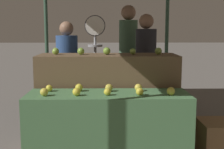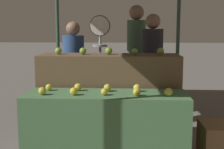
{
  "view_description": "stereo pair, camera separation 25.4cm",
  "coord_description": "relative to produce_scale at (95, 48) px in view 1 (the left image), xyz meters",
  "views": [
    {
      "loc": [
        -0.02,
        -3.1,
        1.45
      ],
      "look_at": [
        0.05,
        0.3,
        0.95
      ],
      "focal_mm": 50.0,
      "sensor_mm": 36.0,
      "label": 1
    },
    {
      "loc": [
        0.23,
        -3.09,
        1.45
      ],
      "look_at": [
        0.05,
        0.3,
        0.95
      ],
      "focal_mm": 50.0,
      "sensor_mm": 36.0,
      "label": 2
    }
  ],
  "objects": [
    {
      "name": "person_customer_right",
      "position": [
        0.52,
        0.84,
        -0.1
      ],
      "size": [
        0.39,
        0.39,
        1.83
      ],
      "rotation": [
        0.0,
        0.0,
        3.49
      ],
      "color": "#2D2D38",
      "rests_on": "ground_plane"
    },
    {
      "name": "apple_front_5",
      "position": [
        -0.45,
        -1.08,
        -0.35
      ],
      "size": [
        0.07,
        0.07,
        0.07
      ],
      "primitive_type": "sphere",
      "color": "gold",
      "rests_on": "display_counter_front"
    },
    {
      "name": "apple_front_2",
      "position": [
        0.16,
        -1.29,
        -0.35
      ],
      "size": [
        0.07,
        0.07,
        0.07
      ],
      "primitive_type": "sphere",
      "color": "gold",
      "rests_on": "display_counter_front"
    },
    {
      "name": "wooden_crate_side",
      "position": [
        1.4,
        -1.02,
        -0.96
      ],
      "size": [
        0.44,
        0.44,
        0.44
      ],
      "primitive_type": "cube",
      "color": "olive",
      "rests_on": "ground_plane"
    },
    {
      "name": "apple_front_0",
      "position": [
        -0.46,
        -1.3,
        -0.35
      ],
      "size": [
        0.08,
        0.08,
        0.08
      ],
      "primitive_type": "sphere",
      "color": "gold",
      "rests_on": "display_counter_front"
    },
    {
      "name": "apple_back_2",
      "position": [
        0.16,
        -0.59,
        0.0
      ],
      "size": [
        0.09,
        0.09,
        0.09
      ],
      "primitive_type": "sphere",
      "color": "#7AA338",
      "rests_on": "display_counter_back"
    },
    {
      "name": "person_vendor_at_scale",
      "position": [
        -0.42,
        0.29,
        -0.29
      ],
      "size": [
        0.35,
        0.35,
        1.56
      ],
      "rotation": [
        0.0,
        0.0,
        3.02
      ],
      "color": "#2D2D38",
      "rests_on": "ground_plane"
    },
    {
      "name": "apple_back_0",
      "position": [
        -0.45,
        -0.58,
        -0.0
      ],
      "size": [
        0.08,
        0.08,
        0.08
      ],
      "primitive_type": "sphere",
      "color": "#84AD3D",
      "rests_on": "display_counter_back"
    },
    {
      "name": "apple_front_6",
      "position": [
        -0.14,
        -1.08,
        -0.35
      ],
      "size": [
        0.08,
        0.08,
        0.08
      ],
      "primitive_type": "sphere",
      "color": "gold",
      "rests_on": "display_counter_front"
    },
    {
      "name": "apple_back_1",
      "position": [
        -0.15,
        -0.6,
        -0.0
      ],
      "size": [
        0.08,
        0.08,
        0.08
      ],
      "primitive_type": "sphere",
      "color": "#7AA338",
      "rests_on": "display_counter_back"
    },
    {
      "name": "display_counter_front",
      "position": [
        0.17,
        -1.19,
        -0.79
      ],
      "size": [
        1.65,
        0.55,
        0.8
      ],
      "primitive_type": "cube",
      "color": "#4C7A4C",
      "rests_on": "ground_plane"
    },
    {
      "name": "apple_back_3",
      "position": [
        0.47,
        -0.58,
        -0.01
      ],
      "size": [
        0.07,
        0.07,
        0.07
      ],
      "primitive_type": "sphere",
      "color": "#8EB247",
      "rests_on": "display_counter_back"
    },
    {
      "name": "apple_front_1",
      "position": [
        -0.14,
        -1.3,
        -0.35
      ],
      "size": [
        0.08,
        0.08,
        0.08
      ],
      "primitive_type": "sphere",
      "color": "gold",
      "rests_on": "display_counter_front"
    },
    {
      "name": "apple_front_3",
      "position": [
        0.48,
        -1.3,
        -0.35
      ],
      "size": [
        0.08,
        0.08,
        0.08
      ],
      "primitive_type": "sphere",
      "color": "gold",
      "rests_on": "display_counter_front"
    },
    {
      "name": "apple_front_4",
      "position": [
        0.79,
        -1.29,
        -0.35
      ],
      "size": [
        0.08,
        0.08,
        0.08
      ],
      "primitive_type": "sphere",
      "color": "gold",
      "rests_on": "display_counter_front"
    },
    {
      "name": "apple_back_4",
      "position": [
        0.77,
        -0.6,
        -0.0
      ],
      "size": [
        0.08,
        0.08,
        0.08
      ],
      "primitive_type": "sphere",
      "color": "#8EB247",
      "rests_on": "display_counter_back"
    },
    {
      "name": "apple_front_8",
      "position": [
        0.49,
        -1.08,
        -0.35
      ],
      "size": [
        0.08,
        0.08,
        0.08
      ],
      "primitive_type": "sphere",
      "color": "yellow",
      "rests_on": "display_counter_front"
    },
    {
      "name": "display_counter_back",
      "position": [
        0.17,
        -0.59,
        -0.62
      ],
      "size": [
        1.65,
        0.55,
        1.14
      ],
      "primitive_type": "cube",
      "color": "brown",
      "rests_on": "ground_plane"
    },
    {
      "name": "produce_scale",
      "position": [
        0.0,
        0.0,
        0.0
      ],
      "size": [
        0.28,
        0.2,
        1.63
      ],
      "color": "#99999E",
      "rests_on": "ground_plane"
    },
    {
      "name": "person_customer_left",
      "position": [
        0.75,
        0.37,
        -0.21
      ],
      "size": [
        0.42,
        0.42,
        1.67
      ],
      "rotation": [
        0.0,
        0.0,
        2.64
      ],
      "color": "#2D2D38",
      "rests_on": "ground_plane"
    },
    {
      "name": "apple_front_7",
      "position": [
        0.18,
        -1.09,
        -0.35
      ],
      "size": [
        0.08,
        0.08,
        0.08
      ],
      "primitive_type": "sphere",
      "color": "gold",
      "rests_on": "display_counter_front"
    }
  ]
}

